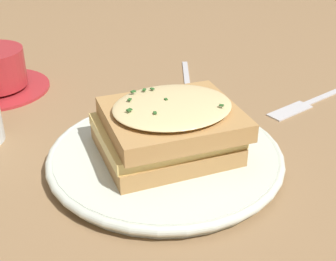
% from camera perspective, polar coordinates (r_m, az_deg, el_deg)
% --- Properties ---
extents(ground_plane, '(2.40, 2.40, 0.00)m').
position_cam_1_polar(ground_plane, '(0.49, -2.64, -5.22)').
color(ground_plane, olive).
extents(dinner_plate, '(0.25, 0.25, 0.02)m').
position_cam_1_polar(dinner_plate, '(0.49, -0.00, -3.37)').
color(dinner_plate, silver).
rests_on(dinner_plate, ground_plane).
extents(sandwich, '(0.17, 0.16, 0.06)m').
position_cam_1_polar(sandwich, '(0.47, 0.25, 0.24)').
color(sandwich, '#B2844C').
rests_on(sandwich, dinner_plate).
extents(fork, '(0.17, 0.03, 0.00)m').
position_cam_1_polar(fork, '(0.65, 16.46, 3.18)').
color(fork, silver).
rests_on(fork, ground_plane).
extents(spoon, '(0.12, 0.14, 0.01)m').
position_cam_1_polar(spoon, '(0.65, 2.53, 4.77)').
color(spoon, silver).
rests_on(spoon, ground_plane).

